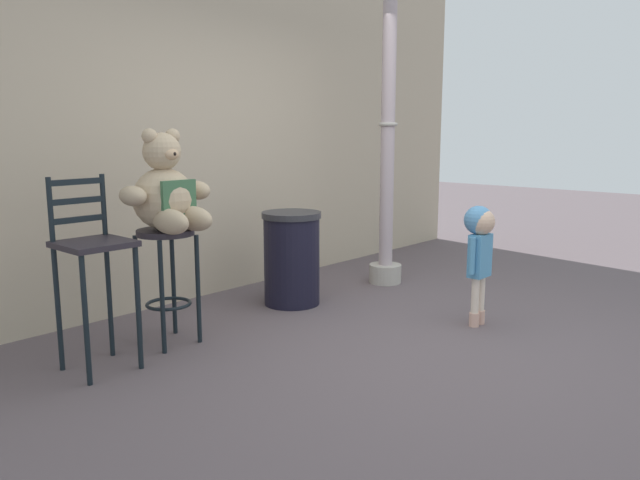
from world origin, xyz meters
name	(u,v)px	position (x,y,z in m)	size (l,w,h in m)	color
ground_plane	(420,346)	(0.00, 0.00, 0.00)	(24.00, 24.00, 0.00)	#5B4F53
building_wall	(203,102)	(0.00, 2.33, 1.71)	(7.58, 0.30, 3.43)	#BCAA90
bar_stool_with_teddy	(167,263)	(-1.11, 1.34, 0.57)	(0.39, 0.39, 0.80)	#28232A
teddy_bear	(167,194)	(-1.11, 1.31, 1.05)	(0.65, 0.58, 0.68)	tan
child_walking	(480,239)	(0.69, -0.06, 0.66)	(0.29, 0.23, 0.92)	#D9A894
trash_bin	(292,258)	(0.17, 1.40, 0.40)	(0.50, 0.50, 0.79)	black
lamppost	(387,178)	(1.30, 1.25, 1.02)	(0.31, 0.31, 2.62)	#B0A99E
bar_chair_empty	(93,257)	(-1.68, 1.27, 0.71)	(0.40, 0.40, 1.20)	#28232A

